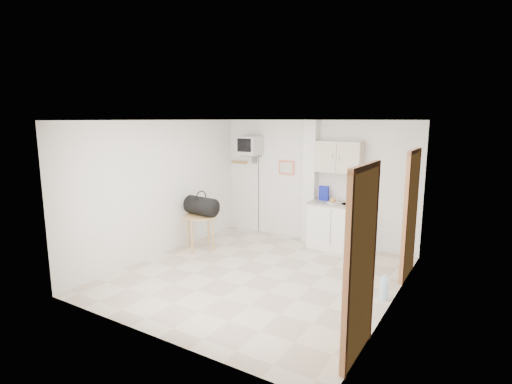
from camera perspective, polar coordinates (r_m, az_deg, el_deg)
The scene contains 7 objects.
ground at distance 6.68m, azimuth 0.33°, elevation -11.75°, with size 4.50×4.50×0.00m, color beige.
room_envelope at distance 6.22m, azimuth 2.66°, elevation 1.31°, with size 4.24×4.54×2.55m.
kitchenette at distance 7.95m, azimuth 11.44°, elevation -2.28°, with size 1.03×0.58×2.10m.
crt_television at distance 8.69m, azimuth -0.92°, elevation 6.55°, with size 0.44×0.45×2.15m.
round_table at distance 7.83m, azimuth -7.99°, elevation -3.94°, with size 0.65×0.65×0.68m.
duffel_bag at distance 7.79m, azimuth -7.80°, elevation -1.97°, with size 0.69×0.43×0.48m.
water_bottle at distance 6.07m, azimuth 17.82°, elevation -12.96°, with size 0.12×0.12×0.37m.
Camera 1 is at (3.21, -5.29, 2.52)m, focal length 28.00 mm.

